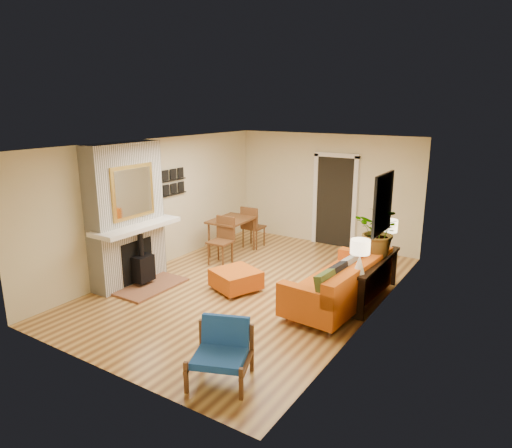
# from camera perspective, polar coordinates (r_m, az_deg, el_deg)

# --- Properties ---
(room_shell) EXTENTS (6.50, 6.50, 6.50)m
(room_shell) POSITION_cam_1_polar(r_m,az_deg,el_deg) (10.06, 10.42, 3.01)
(room_shell) COLOR tan
(room_shell) RESTS_ON ground
(fireplace) EXTENTS (1.09, 1.68, 2.60)m
(fireplace) POSITION_cam_1_polar(r_m,az_deg,el_deg) (8.60, -15.75, 0.69)
(fireplace) COLOR white
(fireplace) RESTS_ON ground
(sofa) EXTENTS (1.12, 2.32, 0.89)m
(sofa) POSITION_cam_1_polar(r_m,az_deg,el_deg) (7.67, 10.82, -7.40)
(sofa) COLOR silver
(sofa) RESTS_ON ground
(ottoman) EXTENTS (0.96, 0.96, 0.37)m
(ottoman) POSITION_cam_1_polar(r_m,az_deg,el_deg) (8.24, -2.53, -6.84)
(ottoman) COLOR silver
(ottoman) RESTS_ON ground
(blue_chair) EXTENTS (0.90, 0.89, 0.73)m
(blue_chair) POSITION_cam_1_polar(r_m,az_deg,el_deg) (5.73, -4.25, -15.16)
(blue_chair) COLOR brown
(blue_chair) RESTS_ON ground
(dining_table) EXTENTS (0.81, 1.84, 0.99)m
(dining_table) POSITION_cam_1_polar(r_m,az_deg,el_deg) (10.03, -2.67, -0.29)
(dining_table) COLOR brown
(dining_table) RESTS_ON ground
(console_table) EXTENTS (0.34, 1.85, 0.72)m
(console_table) POSITION_cam_1_polar(r_m,az_deg,el_deg) (7.97, 14.54, -5.33)
(console_table) COLOR black
(console_table) RESTS_ON ground
(lamp_near) EXTENTS (0.30, 0.30, 0.54)m
(lamp_near) POSITION_cam_1_polar(r_m,az_deg,el_deg) (7.13, 12.87, -3.48)
(lamp_near) COLOR white
(lamp_near) RESTS_ON console_table
(lamp_far) EXTENTS (0.30, 0.30, 0.54)m
(lamp_far) POSITION_cam_1_polar(r_m,az_deg,el_deg) (8.47, 16.25, -0.81)
(lamp_far) COLOR white
(lamp_far) RESTS_ON console_table
(houseplant) EXTENTS (0.84, 0.75, 0.88)m
(houseplant) POSITION_cam_1_polar(r_m,az_deg,el_deg) (8.00, 15.26, -0.86)
(houseplant) COLOR #1E5919
(houseplant) RESTS_ON console_table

